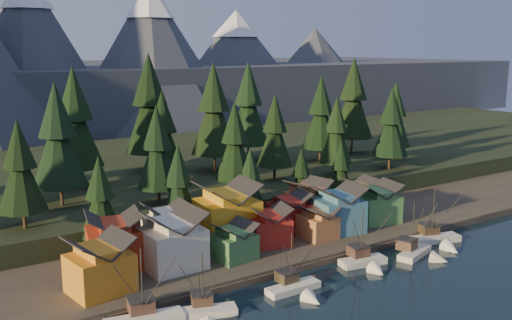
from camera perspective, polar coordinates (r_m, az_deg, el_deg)
ground at (r=94.28m, az=10.34°, el=-13.67°), size 500.00×500.00×0.00m
shore_strip at (r=123.81m, az=-2.55°, el=-6.93°), size 400.00×50.00×1.50m
hillside at (r=166.68m, az=-11.37°, el=-1.55°), size 420.00×100.00×6.00m
dock at (r=105.56m, az=4.09°, el=-10.41°), size 80.00×4.00×1.00m
mountain_ridge at (r=280.71m, az=-21.97°, el=7.79°), size 560.00×190.00×90.00m
boat_0 at (r=84.96m, az=-10.95°, el=-14.87°), size 12.07×12.79×12.73m
boat_1 at (r=86.76m, az=-5.16°, el=-14.39°), size 10.58×10.95×10.87m
boat_2 at (r=94.75m, az=4.16°, el=-12.04°), size 9.77×10.65×10.88m
boat_4 at (r=107.00m, az=10.97°, el=-9.23°), size 9.51×10.12×11.75m
boat_5 at (r=113.76m, az=16.09°, el=-8.23°), size 9.79×10.38×11.71m
boat_6 at (r=122.25m, az=17.74°, el=-7.01°), size 11.81×12.33×12.15m
house_front_0 at (r=93.63m, az=-15.37°, el=-9.94°), size 10.17×9.76×9.03m
house_front_1 at (r=100.63m, az=-8.35°, el=-7.75°), size 10.08×9.70×10.19m
house_front_2 at (r=104.16m, az=-2.24°, el=-8.01°), size 7.63×7.68×6.77m
house_front_3 at (r=111.23m, az=1.30°, el=-6.46°), size 8.95×8.68×7.71m
house_front_4 at (r=115.76m, az=6.21°, el=-6.12°), size 6.58×7.08×6.59m
house_front_5 at (r=119.72m, az=8.24°, el=-4.74°), size 10.59×9.90×9.79m
house_front_6 at (r=128.20m, az=11.97°, el=-4.05°), size 10.12×9.75×8.70m
house_back_0 at (r=102.92m, az=-14.02°, el=-7.66°), size 10.63×10.35×9.82m
house_back_1 at (r=109.21m, az=-8.84°, el=-6.57°), size 8.48×8.57×8.99m
house_back_2 at (r=112.96m, az=-2.92°, el=-5.06°), size 11.70×10.84×11.80m
house_back_3 at (r=119.87m, az=3.31°, el=-5.03°), size 9.27×8.57×8.19m
house_back_4 at (r=126.66m, az=5.22°, el=-3.93°), size 9.52×9.24×9.11m
house_back_5 at (r=133.91m, az=10.34°, el=-3.46°), size 7.99×8.07×8.12m
tree_hill_2 at (r=113.22m, az=-22.49°, el=-0.87°), size 8.88×8.88×20.69m
tree_hill_3 at (r=126.28m, az=-19.21°, el=2.04°), size 11.40×11.40×26.56m
tree_hill_4 at (r=142.48m, az=-17.62°, el=3.68°), size 12.46×12.46×29.03m
tree_hill_5 at (r=123.01m, az=-9.82°, el=0.97°), size 9.24×9.24×21.53m
tree_hill_6 at (r=139.57m, az=-9.29°, el=2.61°), size 9.98×9.98×23.26m
tree_hill_7 at (r=129.36m, az=-2.14°, el=1.64°), size 9.23×9.23×21.51m
tree_hill_8 at (r=153.29m, az=-4.24°, el=4.78°), size 12.65×12.65×29.46m
tree_hill_9 at (r=143.74m, az=1.88°, el=2.72°), size 9.43×9.43×21.97m
tree_hill_10 at (r=168.26m, az=-0.78°, el=5.36°), size 12.56×12.56×29.27m
tree_hill_11 at (r=149.75m, az=8.01°, el=2.71°), size 8.91×8.91×20.76m
tree_hill_12 at (r=166.62m, az=6.49°, el=4.48°), size 10.86×10.86×25.30m
tree_hill_13 at (r=160.56m, az=13.35°, el=3.47°), size 9.74×9.74×22.70m
tree_hill_14 at (r=182.64m, az=9.68°, el=5.84°), size 12.97×12.97×30.22m
tree_hill_15 at (r=156.03m, az=-10.56°, el=5.25°), size 13.73×13.73×31.98m
tree_hill_17 at (r=176.00m, az=13.70°, el=4.21°), size 9.93×9.93×23.14m
tree_shore_0 at (r=109.74m, az=-15.30°, el=-3.84°), size 7.92×7.92×18.45m
tree_shore_1 at (r=115.30m, az=-7.74°, el=-2.63°), size 8.19×8.19×19.08m
tree_shore_2 at (r=123.61m, az=-0.60°, el=-2.18°), size 7.19×7.19×16.75m
tree_shore_3 at (r=131.66m, az=4.55°, el=-1.72°), size 6.59×6.59×15.34m
tree_shore_4 at (r=139.12m, az=8.46°, el=-0.99°), size 6.78×6.78×15.79m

